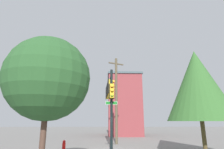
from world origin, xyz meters
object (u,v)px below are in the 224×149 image
(fire_hydrant, at_px, (64,146))
(tree_mid, at_px, (48,79))
(signal_pole_assembly, at_px, (110,93))
(tree_near, at_px, (198,85))
(brick_building, at_px, (124,105))
(utility_pole, at_px, (116,97))

(fire_hydrant, relative_size, tree_mid, 0.14)
(signal_pole_assembly, height_order, tree_near, tree_near)
(signal_pole_assembly, height_order, brick_building, brick_building)
(utility_pole, relative_size, tree_near, 1.21)
(utility_pole, xyz_separation_m, fire_hydrant, (-4.50, 4.17, -4.22))
(signal_pole_assembly, bearing_deg, brick_building, -10.40)
(tree_near, bearing_deg, tree_mid, 118.19)
(fire_hydrant, bearing_deg, utility_pole, -42.85)
(tree_near, height_order, brick_building, brick_building)
(signal_pole_assembly, distance_m, utility_pole, 2.33)
(utility_pole, xyz_separation_m, tree_near, (-6.28, -5.60, 0.16))
(signal_pole_assembly, xyz_separation_m, utility_pole, (2.22, -0.71, -0.16))
(fire_hydrant, distance_m, tree_mid, 7.63)
(signal_pole_assembly, xyz_separation_m, tree_mid, (-8.97, 2.84, -0.76))
(signal_pole_assembly, distance_m, tree_mid, 9.44)
(fire_hydrant, relative_size, tree_near, 0.11)
(signal_pole_assembly, height_order, utility_pole, utility_pole)
(signal_pole_assembly, distance_m, brick_building, 14.07)
(utility_pole, distance_m, tree_mid, 11.76)
(utility_pole, relative_size, brick_building, 0.93)
(signal_pole_assembly, relative_size, fire_hydrant, 8.37)
(fire_hydrant, bearing_deg, brick_building, -20.41)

